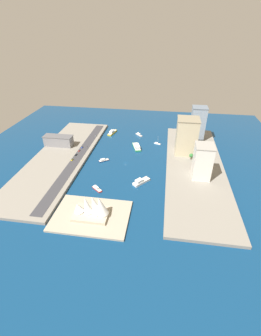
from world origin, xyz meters
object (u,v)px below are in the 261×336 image
(yacht_sleek_gray, at_px, (139,135))
(pickup_red, at_px, (79,150))
(sedan_silver, at_px, (96,136))
(ferry_white_commuter, at_px, (141,181))
(sailboat_small_white, at_px, (157,143))
(office_block_beige, at_px, (187,136))
(taxi_yellow_cab, at_px, (72,160))
(ferry_green_doubledeck, at_px, (137,147))
(hatchback_blue, at_px, (82,147))
(opera_landmark, at_px, (92,208))
(hotel_broad_white, at_px, (202,161))
(patrol_launch_navy, at_px, (104,160))
(suv_black, at_px, (76,155))
(ferry_yellow_fast, at_px, (112,132))
(tugboat_red, at_px, (97,189))
(warehouse_low_gray, at_px, (59,141))
(traffic_light_waterfront, at_px, (88,148))
(tower_tall_glass, at_px, (198,123))

(yacht_sleek_gray, height_order, pickup_red, pickup_red)
(sedan_silver, bearing_deg, ferry_white_commuter, 127.00)
(sailboat_small_white, relative_size, office_block_beige, 0.25)
(taxi_yellow_cab, bearing_deg, ferry_green_doubledeck, -145.45)
(pickup_red, height_order, taxi_yellow_cab, taxi_yellow_cab)
(yacht_sleek_gray, relative_size, hatchback_blue, 2.64)
(ferry_green_doubledeck, xyz_separation_m, office_block_beige, (-67.40, 10.06, 25.24))
(sedan_silver, bearing_deg, opera_landmark, 104.96)
(yacht_sleek_gray, relative_size, hotel_broad_white, 0.32)
(patrol_launch_navy, height_order, suv_black, suv_black)
(ferry_yellow_fast, height_order, suv_black, ferry_yellow_fast)
(sedan_silver, bearing_deg, hatchback_blue, 78.70)
(tugboat_red, bearing_deg, warehouse_low_gray, -48.06)
(sailboat_small_white, distance_m, taxi_yellow_cab, 128.26)
(sailboat_small_white, bearing_deg, ferry_green_doubledeck, 32.43)
(yacht_sleek_gray, distance_m, tugboat_red, 153.11)
(suv_black, height_order, hatchback_blue, suv_black)
(yacht_sleek_gray, bearing_deg, ferry_white_commuter, 98.00)
(pickup_red, xyz_separation_m, traffic_light_waterfront, (-11.66, -3.41, 3.49))
(sedan_silver, xyz_separation_m, suv_black, (9.40, 65.22, 0.04))
(ferry_yellow_fast, bearing_deg, ferry_white_commuter, 115.34)
(hotel_broad_white, xyz_separation_m, pickup_red, (159.79, -39.68, -19.16))
(sailboat_small_white, distance_m, ferry_yellow_fast, 80.50)
(ferry_green_doubledeck, bearing_deg, opera_landmark, 81.55)
(office_block_beige, relative_size, opera_landmark, 1.41)
(taxi_yellow_cab, xyz_separation_m, hatchback_blue, (-1.22, -36.43, 0.02))
(sedan_silver, bearing_deg, patrol_launch_navy, 113.16)
(tugboat_red, height_order, pickup_red, pickup_red)
(sedan_silver, bearing_deg, suv_black, 81.80)
(hotel_broad_white, bearing_deg, patrol_launch_navy, -10.91)
(ferry_green_doubledeck, distance_m, tower_tall_glass, 97.93)
(ferry_green_doubledeck, height_order, suv_black, ferry_green_doubledeck)
(tower_tall_glass, xyz_separation_m, taxi_yellow_cab, (163.76, 92.50, -23.87))
(sailboat_small_white, relative_size, taxi_yellow_cab, 2.38)
(patrol_launch_navy, distance_m, warehouse_low_gray, 79.78)
(ferry_white_commuter, bearing_deg, taxi_yellow_cab, -19.23)
(ferry_yellow_fast, xyz_separation_m, taxi_yellow_cab, (30.94, 99.92, 2.04))
(patrol_launch_navy, bearing_deg, traffic_light_waterfront, -35.97)
(yacht_sleek_gray, distance_m, tower_tall_glass, 92.54)
(pickup_red, bearing_deg, sailboat_small_white, -156.63)
(tugboat_red, distance_m, ferry_green_doubledeck, 109.83)
(patrol_launch_navy, height_order, ferry_green_doubledeck, ferry_green_doubledeck)
(tugboat_red, relative_size, hotel_broad_white, 0.33)
(ferry_yellow_fast, height_order, office_block_beige, office_block_beige)
(tugboat_red, relative_size, pickup_red, 3.08)
(ferry_white_commuter, height_order, tower_tall_glass, tower_tall_glass)
(patrol_launch_navy, distance_m, traffic_light_waterfront, 34.32)
(hatchback_blue, bearing_deg, office_block_beige, -177.21)
(hatchback_blue, bearing_deg, sailboat_small_white, -161.46)
(sedan_silver, relative_size, hatchback_blue, 0.90)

